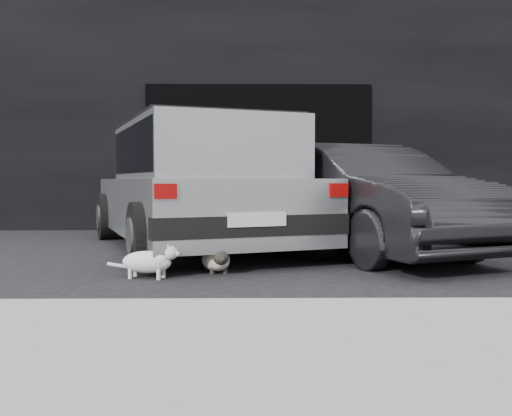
{
  "coord_description": "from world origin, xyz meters",
  "views": [
    {
      "loc": [
        0.82,
        -6.24,
        0.91
      ],
      "look_at": [
        0.9,
        -0.68,
        0.63
      ],
      "focal_mm": 40.0,
      "sensor_mm": 36.0,
      "label": 1
    }
  ],
  "objects_px": {
    "silver_hatchback": "(198,180)",
    "cat_white": "(150,261)",
    "second_car": "(359,198)",
    "cat_siamese": "(216,260)"
  },
  "relations": [
    {
      "from": "silver_hatchback",
      "to": "cat_white",
      "type": "relative_size",
      "value": 7.1
    },
    {
      "from": "second_car",
      "to": "cat_white",
      "type": "xyz_separation_m",
      "value": [
        -2.27,
        -1.76,
        -0.52
      ]
    },
    {
      "from": "cat_siamese",
      "to": "cat_white",
      "type": "distance_m",
      "value": 0.68
    },
    {
      "from": "cat_white",
      "to": "silver_hatchback",
      "type": "bearing_deg",
      "value": -173.12
    },
    {
      "from": "silver_hatchback",
      "to": "cat_white",
      "type": "distance_m",
      "value": 2.36
    },
    {
      "from": "cat_siamese",
      "to": "cat_white",
      "type": "xyz_separation_m",
      "value": [
        -0.59,
        -0.33,
        0.04
      ]
    },
    {
      "from": "second_car",
      "to": "cat_siamese",
      "type": "bearing_deg",
      "value": -161.36
    },
    {
      "from": "second_car",
      "to": "cat_white",
      "type": "height_order",
      "value": "second_car"
    },
    {
      "from": "second_car",
      "to": "cat_siamese",
      "type": "height_order",
      "value": "second_car"
    },
    {
      "from": "second_car",
      "to": "cat_siamese",
      "type": "relative_size",
      "value": 5.45
    }
  ]
}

